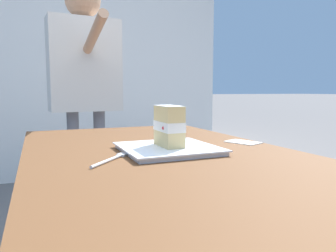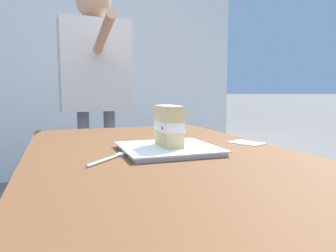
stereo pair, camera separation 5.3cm
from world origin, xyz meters
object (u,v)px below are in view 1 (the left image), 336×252
(cake_slice, at_px, (169,126))
(dessert_fork, at_px, (112,159))
(patio_table, at_px, (187,199))
(diner_person, at_px, (85,70))
(paper_napkin, at_px, (243,142))
(dessert_plate, at_px, (168,149))

(cake_slice, distance_m, dessert_fork, 0.20)
(patio_table, relative_size, diner_person, 1.13)
(diner_person, bearing_deg, patio_table, 3.04)
(cake_slice, xyz_separation_m, paper_napkin, (-0.05, 0.30, -0.07))
(cake_slice, bearing_deg, paper_napkin, 99.83)
(cake_slice, xyz_separation_m, dessert_fork, (0.06, -0.18, -0.07))
(patio_table, relative_size, paper_napkin, 12.87)
(dessert_plate, relative_size, dessert_fork, 1.96)
(paper_napkin, bearing_deg, dessert_plate, -80.30)
(cake_slice, distance_m, diner_person, 1.10)
(dessert_fork, height_order, diner_person, diner_person)
(cake_slice, bearing_deg, dessert_fork, -72.53)
(patio_table, distance_m, dessert_fork, 0.22)
(dessert_plate, xyz_separation_m, cake_slice, (0.00, 0.00, 0.07))
(patio_table, distance_m, cake_slice, 0.23)
(patio_table, relative_size, dessert_fork, 12.18)
(patio_table, xyz_separation_m, dessert_fork, (-0.11, -0.16, 0.09))
(dessert_plate, height_order, cake_slice, cake_slice)
(patio_table, xyz_separation_m, diner_person, (-1.23, -0.07, 0.39))
(cake_slice, distance_m, paper_napkin, 0.31)
(paper_napkin, distance_m, diner_person, 1.13)
(patio_table, height_order, diner_person, diner_person)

